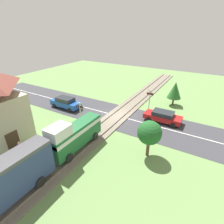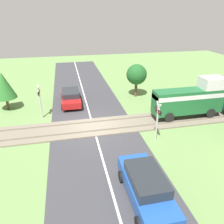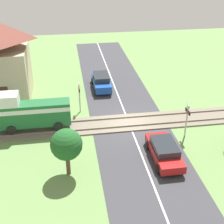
% 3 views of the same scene
% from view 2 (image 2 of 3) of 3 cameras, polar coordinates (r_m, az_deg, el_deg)
% --- Properties ---
extents(ground_plane, '(60.00, 60.00, 0.00)m').
position_cam_2_polar(ground_plane, '(16.89, -4.85, -4.14)').
color(ground_plane, '#66894C').
extents(road_surface, '(48.00, 6.40, 0.02)m').
position_cam_2_polar(road_surface, '(16.89, -4.85, -4.11)').
color(road_surface, '#38383D').
rests_on(road_surface, ground_plane).
extents(track_bed, '(2.80, 48.00, 0.24)m').
position_cam_2_polar(track_bed, '(16.86, -4.86, -3.93)').
color(track_bed, '#756B5B').
rests_on(track_bed, ground_plane).
extents(car_near_crossing, '(4.32, 1.86, 1.34)m').
position_cam_2_polar(car_near_crossing, '(21.28, -10.73, 3.98)').
color(car_near_crossing, '#A81919').
rests_on(car_near_crossing, ground_plane).
extents(car_far_side, '(4.40, 1.80, 1.54)m').
position_cam_2_polar(car_far_side, '(10.79, 8.85, -18.63)').
color(car_far_side, '#1E4CA8').
rests_on(car_far_side, ground_plane).
extents(crossing_signal_west_approach, '(0.90, 0.18, 2.85)m').
position_cam_2_polar(crossing_signal_west_approach, '(18.60, -18.41, 3.69)').
color(crossing_signal_west_approach, '#B7B7B7').
rests_on(crossing_signal_west_approach, ground_plane).
extents(crossing_signal_east_approach, '(0.90, 0.18, 2.85)m').
position_cam_2_polar(crossing_signal_east_approach, '(14.72, 11.81, -1.16)').
color(crossing_signal_east_approach, '#B7B7B7').
rests_on(crossing_signal_east_approach, ground_plane).
extents(tree_roadside_hedge, '(2.06, 2.06, 3.37)m').
position_cam_2_polar(tree_roadside_hedge, '(22.45, 6.44, 9.66)').
color(tree_roadside_hedge, brown).
rests_on(tree_roadside_hedge, ground_plane).
extents(tree_beyond_track, '(1.92, 1.92, 3.41)m').
position_cam_2_polar(tree_beyond_track, '(21.40, -26.47, 6.21)').
color(tree_beyond_track, brown).
rests_on(tree_beyond_track, ground_plane).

